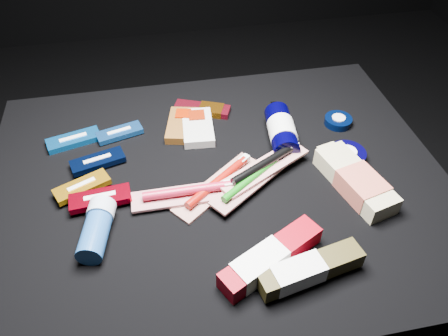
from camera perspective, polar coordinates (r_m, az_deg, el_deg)
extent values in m
plane|color=black|center=(1.25, -0.61, -14.50)|extent=(3.00, 3.00, 0.00)
cube|color=black|center=(1.08, -0.69, -8.91)|extent=(0.98, 0.78, 0.40)
cube|color=blue|center=(1.08, -19.03, 3.49)|extent=(0.13, 0.08, 0.01)
cube|color=silver|center=(1.08, -19.04, 3.53)|extent=(0.06, 0.03, 0.02)
cube|color=#1B58A9|center=(1.06, -13.49, 4.49)|extent=(0.11, 0.07, 0.01)
cube|color=silver|center=(1.06, -13.49, 4.53)|extent=(0.06, 0.02, 0.01)
cube|color=black|center=(1.00, -16.16, 0.86)|extent=(0.12, 0.07, 0.01)
cube|color=#B8B8B4|center=(0.99, -16.17, 0.90)|extent=(0.06, 0.03, 0.02)
cube|color=orange|center=(0.94, -18.05, -2.33)|extent=(0.12, 0.09, 0.01)
cube|color=silver|center=(0.94, -18.06, -2.30)|extent=(0.06, 0.03, 0.01)
cube|color=maroon|center=(0.91, -15.85, -3.84)|extent=(0.12, 0.06, 0.01)
cube|color=silver|center=(0.90, -15.86, -3.80)|extent=(0.06, 0.02, 0.02)
cube|color=brown|center=(1.06, -5.51, 5.58)|extent=(0.09, 0.14, 0.02)
cube|color=#7F1600|center=(1.09, -5.33, 6.70)|extent=(0.04, 0.04, 0.02)
cube|color=beige|center=(1.05, -3.43, 5.31)|extent=(0.08, 0.14, 0.02)
cube|color=#6A1603|center=(1.08, -3.57, 6.49)|extent=(0.04, 0.04, 0.02)
cube|color=maroon|center=(1.11, -2.88, 7.69)|extent=(0.15, 0.09, 0.02)
cube|color=#A15C10|center=(1.11, -1.69, 7.60)|extent=(0.07, 0.06, 0.02)
cylinder|color=black|center=(1.02, 7.53, 4.79)|extent=(0.08, 0.16, 0.06)
cylinder|color=silver|center=(1.01, 7.60, 4.68)|extent=(0.07, 0.07, 0.06)
cylinder|color=black|center=(1.08, 6.79, 7.59)|extent=(0.02, 0.02, 0.02)
cube|color=black|center=(1.10, 6.61, 7.94)|extent=(0.02, 0.03, 0.01)
cylinder|color=black|center=(1.11, 14.67, 5.97)|extent=(0.07, 0.07, 0.02)
cylinder|color=silver|center=(1.11, 14.69, 6.02)|extent=(0.03, 0.03, 0.02)
cylinder|color=black|center=(1.01, 15.72, 1.57)|extent=(0.08, 0.08, 0.02)
cylinder|color=white|center=(1.01, 15.73, 1.64)|extent=(0.04, 0.04, 0.03)
cube|color=#C9BC8F|center=(0.94, 16.71, -1.55)|extent=(0.12, 0.21, 0.04)
cube|color=#C25C49|center=(0.93, 17.51, -2.31)|extent=(0.09, 0.11, 0.04)
cube|color=#C9BC8F|center=(0.99, 13.28, 2.09)|extent=(0.05, 0.03, 0.03)
cylinder|color=navy|center=(0.84, -16.56, -8.57)|extent=(0.07, 0.10, 0.05)
cylinder|color=#AFBDCF|center=(0.87, -15.71, -5.36)|extent=(0.06, 0.04, 0.05)
cube|color=#B2AAA7|center=(0.91, -0.85, -2.37)|extent=(0.21, 0.18, 0.01)
cylinder|color=maroon|center=(0.90, -0.86, -1.79)|extent=(0.15, 0.12, 0.02)
cube|color=silver|center=(0.95, 2.61, 1.10)|extent=(0.03, 0.03, 0.01)
cube|color=beige|center=(0.89, -4.75, -3.54)|extent=(0.23, 0.05, 0.01)
cylinder|color=maroon|center=(0.88, -4.80, -2.95)|extent=(0.18, 0.02, 0.02)
cube|color=white|center=(0.89, 0.80, -2.13)|extent=(0.03, 0.01, 0.01)
cube|color=beige|center=(0.90, 3.39, -1.98)|extent=(0.19, 0.15, 0.01)
cylinder|color=#0F650E|center=(0.89, 3.42, -1.46)|extent=(0.14, 0.10, 0.02)
cube|color=silver|center=(0.94, 6.51, 1.00)|extent=(0.03, 0.02, 0.01)
cube|color=silver|center=(0.93, 5.26, 0.03)|extent=(0.22, 0.15, 0.01)
cylinder|color=black|center=(0.92, 5.31, 0.61)|extent=(0.16, 0.10, 0.02)
cube|color=silver|center=(0.97, 8.98, 2.84)|extent=(0.03, 0.02, 0.01)
cube|color=#84000C|center=(0.79, 6.18, -11.51)|extent=(0.21, 0.14, 0.04)
cube|color=white|center=(0.77, 4.66, -12.51)|extent=(0.11, 0.09, 0.04)
cube|color=#332C10|center=(0.78, 11.24, -12.82)|extent=(0.19, 0.08, 0.03)
cube|color=silver|center=(0.77, 9.61, -13.42)|extent=(0.10, 0.06, 0.04)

